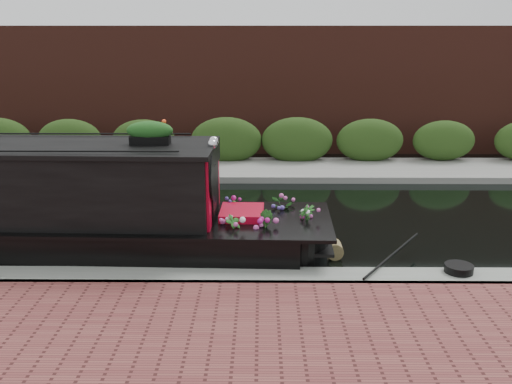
{
  "coord_description": "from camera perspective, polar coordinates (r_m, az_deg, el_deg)",
  "views": [
    {
      "loc": [
        1.16,
        -11.4,
        3.9
      ],
      "look_at": [
        1.06,
        -0.6,
        0.8
      ],
      "focal_mm": 40.0,
      "sensor_mm": 36.0,
      "label": 1
    }
  ],
  "objects": [
    {
      "name": "far_hedge",
      "position": [
        17.0,
        -3.4,
        2.7
      ],
      "size": [
        40.0,
        1.1,
        2.8
      ],
      "primitive_type": "cube",
      "color": "#264216",
      "rests_on": "ground"
    },
    {
      "name": "ground",
      "position": [
        12.11,
        -5.0,
        -2.86
      ],
      "size": [
        80.0,
        80.0,
        0.0
      ],
      "primitive_type": "plane",
      "color": "black",
      "rests_on": "ground"
    },
    {
      "name": "far_brick_wall",
      "position": [
        19.04,
        -2.98,
        4.16
      ],
      "size": [
        40.0,
        1.0,
        8.0
      ],
      "primitive_type": "cube",
      "color": "#4C221A",
      "rests_on": "ground"
    },
    {
      "name": "coiled_mooring_rope",
      "position": [
        9.49,
        19.62,
        -7.22
      ],
      "size": [
        0.44,
        0.44,
        0.12
      ],
      "primitive_type": "cylinder",
      "color": "black",
      "rests_on": "near_bank_coping"
    },
    {
      "name": "rope_fender",
      "position": [
        10.22,
        7.82,
        -5.69
      ],
      "size": [
        0.3,
        0.36,
        0.3
      ],
      "primitive_type": "cylinder",
      "rotation": [
        1.57,
        0.0,
        0.0
      ],
      "color": "olive",
      "rests_on": "ground"
    },
    {
      "name": "far_bank_path",
      "position": [
        16.12,
        -3.61,
        1.97
      ],
      "size": [
        40.0,
        2.4,
        0.34
      ],
      "primitive_type": "cube",
      "color": "gray",
      "rests_on": "ground"
    },
    {
      "name": "near_bank_coping",
      "position": [
        9.07,
        -6.96,
        -9.61
      ],
      "size": [
        40.0,
        0.6,
        0.5
      ],
      "primitive_type": "cube",
      "color": "gray",
      "rests_on": "ground"
    }
  ]
}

